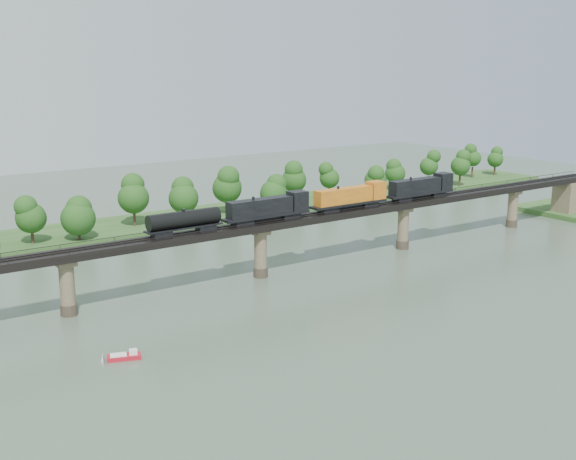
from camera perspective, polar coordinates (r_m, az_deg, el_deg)
ground at (r=126.37m, az=5.28°, el=-6.96°), size 400.00×400.00×0.00m
far_bank at (r=196.10m, az=-10.91°, el=0.43°), size 300.00×24.00×1.60m
bridge at (r=147.76m, az=-2.19°, el=-1.69°), size 236.00×30.00×11.50m
bridge_superstructure at (r=146.25m, az=-2.21°, el=0.71°), size 220.00×4.90×0.75m
far_treeline at (r=187.31m, az=-12.74°, el=2.25°), size 289.06×17.54×13.60m
freight_train at (r=154.93m, az=2.83°, el=2.30°), size 79.74×3.11×5.49m
motorboat at (r=112.05m, az=-12.79°, el=-9.70°), size 5.28×3.38×1.39m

